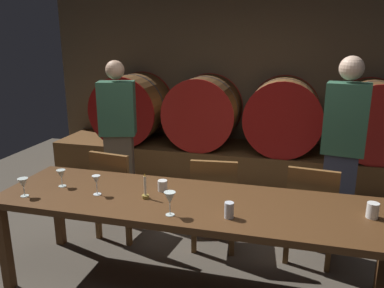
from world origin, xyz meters
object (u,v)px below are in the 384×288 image
object	(u,v)px
wine_barrel_far_right	(373,120)
guest_right	(343,146)
cup_far_left	(163,186)
wine_barrel_far_left	(133,108)
wine_glass_far_left	(23,184)
chair_center	(214,199)
guest_left	(119,136)
wine_barrel_center_left	(204,111)
dining_table	(194,208)
chair_right	(311,209)
chair_left	(117,190)
cup_center_right	(373,210)
wine_barrel_center_right	(283,115)
wine_glass_left	(61,175)
wine_glass_right	(170,198)
candle_center	(145,192)
cup_center_left	(229,210)
wine_glass_center	(96,181)

from	to	relation	value
wine_barrel_far_right	guest_right	distance (m)	1.39
cup_far_left	wine_barrel_far_left	bearing A→B (deg)	117.95
wine_glass_far_left	chair_center	bearing A→B (deg)	34.93
cup_far_left	guest_left	bearing A→B (deg)	128.64
wine_barrel_far_left	wine_glass_far_left	bearing A→B (deg)	-83.17
wine_barrel_center_left	cup_far_left	world-z (taller)	wine_barrel_center_left
dining_table	chair_right	size ratio (longest dim) A/B	3.33
chair_left	cup_center_right	distance (m)	2.20
wine_barrel_far_left	chair_right	xyz separation A→B (m)	(2.43, -1.92, -0.42)
wine_barrel_far_right	cup_far_left	size ratio (longest dim) A/B	11.46
cup_far_left	chair_right	bearing A→B (deg)	24.47
wine_barrel_center_right	cup_far_left	size ratio (longest dim) A/B	11.46
chair_center	wine_barrel_center_right	bearing A→B (deg)	-111.33
wine_glass_far_left	wine_barrel_center_left	bearing A→B (deg)	75.69
wine_glass_left	chair_center	bearing A→B (deg)	30.02
guest_right	wine_glass_left	size ratio (longest dim) A/B	12.61
guest_left	guest_right	bearing A→B (deg)	163.70
guest_right	wine_glass_right	xyz separation A→B (m)	(-1.23, -1.52, -0.03)
guest_right	chair_left	bearing A→B (deg)	27.46
candle_center	cup_center_left	world-z (taller)	candle_center
wine_glass_center	cup_far_left	bearing A→B (deg)	23.43
wine_glass_center	dining_table	bearing A→B (deg)	6.18
chair_center	wine_glass_center	world-z (taller)	wine_glass_center
chair_right	cup_far_left	xyz separation A→B (m)	(-1.13, -0.52, 0.30)
wine_glass_left	cup_center_right	distance (m)	2.27
chair_center	chair_right	world-z (taller)	same
wine_barrel_far_left	wine_barrel_center_left	distance (m)	1.05
chair_center	cup_center_left	world-z (taller)	chair_center
dining_table	wine_glass_far_left	distance (m)	1.27
wine_barrel_far_left	wine_barrel_far_right	world-z (taller)	same
guest_right	cup_far_left	xyz separation A→B (m)	(-1.41, -1.13, -0.10)
wine_barrel_center_right	wine_glass_far_left	xyz separation A→B (m)	(-1.77, -2.80, -0.06)
wine_glass_center	cup_center_right	xyz separation A→B (m)	(1.92, 0.11, -0.06)
wine_barrel_far_right	candle_center	xyz separation A→B (m)	(-1.97, -2.60, -0.11)
wine_barrel_center_left	candle_center	xyz separation A→B (m)	(0.17, -2.60, -0.11)
wine_glass_left	wine_barrel_center_right	bearing A→B (deg)	57.71
candle_center	wine_barrel_far_left	bearing A→B (deg)	115.06
chair_center	cup_far_left	xyz separation A→B (m)	(-0.30, -0.52, 0.30)
dining_table	wine_glass_far_left	world-z (taller)	wine_glass_far_left
wine_barrel_center_left	guest_right	xyz separation A→B (m)	(1.65, -1.30, -0.02)
wine_barrel_center_right	cup_center_left	size ratio (longest dim) A/B	8.90
wine_barrel_center_right	wine_barrel_far_right	bearing A→B (deg)	0.00
wine_glass_center	guest_left	bearing A→B (deg)	108.64
wine_barrel_center_left	cup_center_left	distance (m)	2.88
guest_left	cup_center_right	distance (m)	2.65
guest_left	wine_barrel_center_right	bearing A→B (deg)	-159.02
wine_glass_right	cup_center_right	world-z (taller)	wine_glass_right
wine_barrel_far_left	chair_center	distance (m)	2.53
guest_left	wine_glass_left	bearing A→B (deg)	77.80
wine_barrel_far_left	wine_glass_right	world-z (taller)	wine_barrel_far_left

